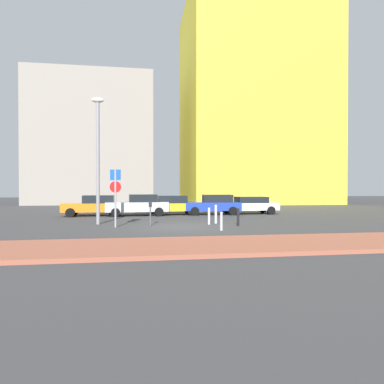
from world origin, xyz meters
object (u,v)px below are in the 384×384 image
(parking_sign_post, at_px, (115,191))
(traffic_bollard_edge, at_px, (238,217))
(parked_car_silver, at_px, (138,205))
(parked_car_yellow, at_px, (172,205))
(parking_meter, at_px, (150,210))
(parked_car_white, at_px, (249,205))
(traffic_bollard_mid, at_px, (221,221))
(parked_car_blue, at_px, (214,204))
(parked_car_orange, at_px, (95,205))
(traffic_bollard_far, at_px, (216,214))
(traffic_bollard_near, at_px, (209,216))
(street_lamp, at_px, (98,150))

(parking_sign_post, relative_size, traffic_bollard_edge, 3.17)
(parked_car_silver, height_order, parked_car_yellow, parked_car_silver)
(parked_car_silver, xyz_separation_m, parking_meter, (0.70, -6.89, 0.05))
(parked_car_white, height_order, parking_meter, parked_car_white)
(parking_sign_post, distance_m, traffic_bollard_mid, 5.72)
(parked_car_white, height_order, parking_sign_post, parking_sign_post)
(parking_sign_post, bearing_deg, traffic_bollard_mid, -21.43)
(parked_car_yellow, xyz_separation_m, traffic_bollard_mid, (1.52, -9.79, -0.32))
(parked_car_blue, relative_size, traffic_bollard_edge, 4.54)
(parked_car_silver, xyz_separation_m, parking_sign_post, (-1.11, -7.39, 1.11))
(parked_car_yellow, distance_m, parking_sign_post, 8.65)
(parked_car_yellow, height_order, parked_car_blue, parked_car_blue)
(parked_car_orange, bearing_deg, parked_car_silver, -3.64)
(parked_car_white, bearing_deg, parked_car_silver, -177.94)
(traffic_bollard_edge, bearing_deg, parked_car_blue, 87.29)
(traffic_bollard_mid, height_order, traffic_bollard_far, traffic_bollard_far)
(parking_sign_post, relative_size, traffic_bollard_far, 2.81)
(parking_meter, height_order, traffic_bollard_edge, parking_meter)
(traffic_bollard_far, bearing_deg, parked_car_blue, 78.70)
(parked_car_yellow, bearing_deg, parked_car_silver, -171.48)
(parked_car_yellow, relative_size, traffic_bollard_edge, 4.39)
(parking_sign_post, xyz_separation_m, traffic_bollard_mid, (5.15, -2.02, -1.47))
(parked_car_blue, distance_m, traffic_bollard_edge, 7.87)
(parked_car_orange, xyz_separation_m, traffic_bollard_near, (7.14, -6.91, -0.31))
(traffic_bollard_edge, bearing_deg, parking_meter, 170.67)
(street_lamp, bearing_deg, traffic_bollard_mid, -30.87)
(parked_car_blue, distance_m, street_lamp, 10.46)
(traffic_bollard_mid, xyz_separation_m, traffic_bollard_edge, (1.35, 1.75, 0.03))
(traffic_bollard_mid, height_order, traffic_bollard_edge, traffic_bollard_edge)
(parked_car_orange, bearing_deg, parking_meter, -61.46)
(street_lamp, distance_m, traffic_bollard_edge, 8.68)
(parked_car_yellow, xyz_separation_m, street_lamp, (-4.72, -6.06, 3.44))
(parked_car_silver, bearing_deg, traffic_bollard_edge, -54.87)
(traffic_bollard_near, height_order, traffic_bollard_mid, traffic_bollard_near)
(parking_sign_post, xyz_separation_m, street_lamp, (-1.09, 1.71, 2.29))
(parked_car_blue, relative_size, parked_car_white, 0.95)
(street_lamp, bearing_deg, parked_car_yellow, 52.11)
(parked_car_yellow, relative_size, parking_meter, 3.21)
(parked_car_silver, bearing_deg, parked_car_white, 2.06)
(traffic_bollard_near, height_order, traffic_bollard_edge, traffic_bollard_edge)
(parked_car_orange, relative_size, parked_car_yellow, 1.05)
(parked_car_yellow, distance_m, parked_car_blue, 3.25)
(parking_sign_post, bearing_deg, parked_car_yellow, 64.97)
(street_lamp, xyz_separation_m, traffic_bollard_edge, (7.59, -1.98, -3.72))
(parked_car_blue, xyz_separation_m, parking_meter, (-5.06, -7.08, 0.05))
(parked_car_yellow, height_order, traffic_bollard_near, parked_car_yellow)
(parked_car_yellow, distance_m, traffic_bollard_edge, 8.55)
(parked_car_yellow, height_order, traffic_bollard_mid, parked_car_yellow)
(parking_sign_post, relative_size, parking_meter, 2.32)
(parked_car_yellow, bearing_deg, parked_car_blue, -3.37)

